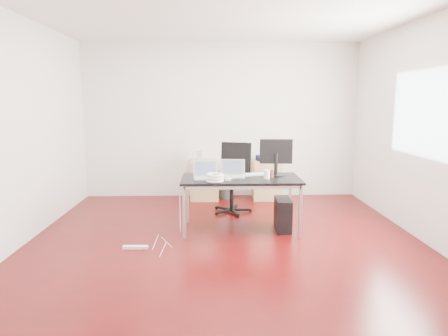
{
  "coord_description": "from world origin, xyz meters",
  "views": [
    {
      "loc": [
        -0.16,
        -4.85,
        1.76
      ],
      "look_at": [
        0.0,
        0.55,
        0.85
      ],
      "focal_mm": 32.0,
      "sensor_mm": 36.0,
      "label": 1
    }
  ],
  "objects_px": {
    "pc_tower": "(283,214)",
    "office_chair": "(233,174)",
    "filing_cabinet_right": "(267,180)",
    "desk": "(241,182)",
    "filing_cabinet_left": "(205,180)"
  },
  "relations": [
    {
      "from": "office_chair",
      "to": "pc_tower",
      "type": "distance_m",
      "value": 1.23
    },
    {
      "from": "filing_cabinet_right",
      "to": "pc_tower",
      "type": "relative_size",
      "value": 1.56
    },
    {
      "from": "pc_tower",
      "to": "office_chair",
      "type": "bearing_deg",
      "value": 125.11
    },
    {
      "from": "desk",
      "to": "office_chair",
      "type": "distance_m",
      "value": 0.96
    },
    {
      "from": "desk",
      "to": "filing_cabinet_right",
      "type": "xyz_separation_m",
      "value": [
        0.6,
        1.77,
        -0.33
      ]
    },
    {
      "from": "office_chair",
      "to": "filing_cabinet_right",
      "type": "distance_m",
      "value": 1.08
    },
    {
      "from": "desk",
      "to": "filing_cabinet_left",
      "type": "xyz_separation_m",
      "value": [
        -0.53,
        1.77,
        -0.33
      ]
    },
    {
      "from": "filing_cabinet_left",
      "to": "filing_cabinet_right",
      "type": "bearing_deg",
      "value": 0.0
    },
    {
      "from": "office_chair",
      "to": "filing_cabinet_right",
      "type": "height_order",
      "value": "office_chair"
    },
    {
      "from": "desk",
      "to": "filing_cabinet_left",
      "type": "height_order",
      "value": "desk"
    },
    {
      "from": "desk",
      "to": "office_chair",
      "type": "xyz_separation_m",
      "value": [
        -0.05,
        0.95,
        -0.07
      ]
    },
    {
      "from": "filing_cabinet_left",
      "to": "filing_cabinet_right",
      "type": "distance_m",
      "value": 1.12
    },
    {
      "from": "filing_cabinet_left",
      "to": "filing_cabinet_right",
      "type": "relative_size",
      "value": 1.0
    },
    {
      "from": "filing_cabinet_left",
      "to": "pc_tower",
      "type": "relative_size",
      "value": 1.56
    },
    {
      "from": "office_chair",
      "to": "desk",
      "type": "bearing_deg",
      "value": -68.19
    }
  ]
}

